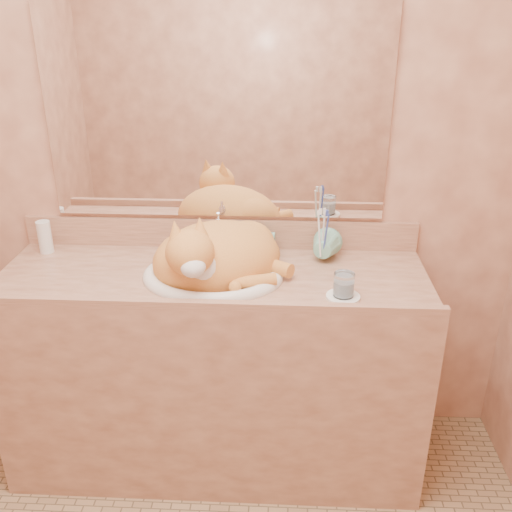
# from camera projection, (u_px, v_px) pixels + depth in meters

# --- Properties ---
(wall_back) EXTENTS (2.40, 0.02, 2.50)m
(wall_back) POSITION_uv_depth(u_px,v_px,m) (218.00, 151.00, 2.20)
(wall_back) COLOR #985C45
(wall_back) RESTS_ON ground
(vanity_counter) EXTENTS (1.60, 0.55, 0.85)m
(vanity_counter) POSITION_uv_depth(u_px,v_px,m) (216.00, 369.00, 2.29)
(vanity_counter) COLOR brown
(vanity_counter) RESTS_ON floor
(mirror) EXTENTS (1.30, 0.02, 0.80)m
(mirror) POSITION_uv_depth(u_px,v_px,m) (216.00, 114.00, 2.13)
(mirror) COLOR white
(mirror) RESTS_ON wall_back
(sink_basin) EXTENTS (0.52, 0.44, 0.16)m
(sink_basin) POSITION_uv_depth(u_px,v_px,m) (213.00, 257.00, 2.07)
(sink_basin) COLOR white
(sink_basin) RESTS_ON vanity_counter
(faucet) EXTENTS (0.07, 0.12, 0.17)m
(faucet) POSITION_uv_depth(u_px,v_px,m) (218.00, 236.00, 2.24)
(faucet) COLOR silver
(faucet) RESTS_ON vanity_counter
(cat) EXTENTS (0.61, 0.57, 0.27)m
(cat) POSITION_uv_depth(u_px,v_px,m) (215.00, 253.00, 2.08)
(cat) COLOR #C8742E
(cat) RESTS_ON sink_basin
(soap_dispenser) EXTENTS (0.10, 0.10, 0.20)m
(soap_dispenser) POSITION_uv_depth(u_px,v_px,m) (259.00, 242.00, 2.14)
(soap_dispenser) COLOR #72B7A0
(soap_dispenser) RESTS_ON vanity_counter
(toothbrush_cup) EXTENTS (0.14, 0.14, 0.11)m
(toothbrush_cup) POSITION_uv_depth(u_px,v_px,m) (322.00, 252.00, 2.17)
(toothbrush_cup) COLOR #72B7A0
(toothbrush_cup) RESTS_ON vanity_counter
(toothbrushes) EXTENTS (0.04, 0.04, 0.23)m
(toothbrushes) POSITION_uv_depth(u_px,v_px,m) (323.00, 232.00, 2.14)
(toothbrushes) COLOR white
(toothbrushes) RESTS_ON toothbrush_cup
(saucer) EXTENTS (0.12, 0.12, 0.01)m
(saucer) POSITION_uv_depth(u_px,v_px,m) (343.00, 297.00, 1.95)
(saucer) COLOR white
(saucer) RESTS_ON vanity_counter
(water_glass) EXTENTS (0.07, 0.07, 0.08)m
(water_glass) POSITION_uv_depth(u_px,v_px,m) (344.00, 285.00, 1.93)
(water_glass) COLOR white
(water_glass) RESTS_ON saucer
(lotion_bottle) EXTENTS (0.05, 0.05, 0.13)m
(lotion_bottle) POSITION_uv_depth(u_px,v_px,m) (45.00, 237.00, 2.28)
(lotion_bottle) COLOR white
(lotion_bottle) RESTS_ON vanity_counter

